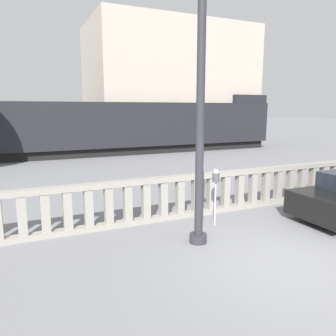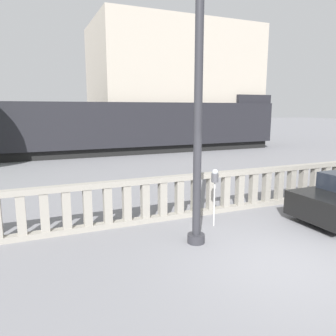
{
  "view_description": "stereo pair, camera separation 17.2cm",
  "coord_description": "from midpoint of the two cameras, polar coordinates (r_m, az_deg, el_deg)",
  "views": [
    {
      "loc": [
        -4.6,
        -4.48,
        2.98
      ],
      "look_at": [
        -0.65,
        4.31,
        1.23
      ],
      "focal_mm": 35.0,
      "sensor_mm": 36.0,
      "label": 1
    },
    {
      "loc": [
        -4.44,
        -4.54,
        2.98
      ],
      "look_at": [
        -0.65,
        4.31,
        1.23
      ],
      "focal_mm": 35.0,
      "sensor_mm": 36.0,
      "label": 2
    }
  ],
  "objects": [
    {
      "name": "parking_meter",
      "position": [
        8.35,
        8.74,
        -2.08
      ],
      "size": [
        0.18,
        0.18,
        1.49
      ],
      "color": "silver",
      "rests_on": "ground"
    },
    {
      "name": "train_near",
      "position": [
        22.66,
        -3.15,
        7.29
      ],
      "size": [
        18.93,
        2.93,
        3.97
      ],
      "color": "black",
      "rests_on": "ground"
    },
    {
      "name": "balustrade",
      "position": [
        9.34,
        6.66,
        -4.52
      ],
      "size": [
        16.12,
        0.24,
        1.2
      ],
      "color": "gray",
      "rests_on": "ground"
    },
    {
      "name": "building_block",
      "position": [
        26.4,
        1.0,
        13.74
      ],
      "size": [
        12.05,
        7.5,
        9.09
      ],
      "color": "#ADA393",
      "rests_on": "ground"
    },
    {
      "name": "lamppost",
      "position": [
        7.01,
        5.94,
        8.2
      ],
      "size": [
        0.39,
        0.39,
        5.59
      ],
      "color": "#2D2D33",
      "rests_on": "ground"
    },
    {
      "name": "ground_plane",
      "position": [
        7.05,
        20.52,
        -15.4
      ],
      "size": [
        160.0,
        160.0,
        0.0
      ],
      "primitive_type": "plane",
      "color": "slate"
    }
  ]
}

